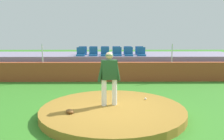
{
  "coord_description": "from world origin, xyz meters",
  "views": [
    {
      "loc": [
        -0.11,
        -7.23,
        2.57
      ],
      "look_at": [
        0.0,
        1.9,
        1.15
      ],
      "focal_mm": 38.17,
      "sensor_mm": 36.0,
      "label": 1
    }
  ],
  "objects_px": {
    "stadium_chair_3": "(117,53)",
    "stadium_chair_5": "(141,53)",
    "pitcher": "(109,74)",
    "fielding_glove": "(70,111)",
    "stadium_chair_2": "(105,53)",
    "stadium_chair_7": "(93,52)",
    "stadium_chair_0": "(81,53)",
    "stadium_chair_1": "(93,53)",
    "stadium_chair_4": "(129,53)",
    "stadium_chair_6": "(83,52)",
    "stadium_chair_9": "(116,52)",
    "stadium_chair_10": "(128,52)",
    "baseball": "(145,99)",
    "stadium_chair_11": "(139,52)",
    "stadium_chair_8": "(105,52)"
  },
  "relations": [
    {
      "from": "stadium_chair_7",
      "to": "stadium_chair_2",
      "type": "bearing_deg",
      "value": 128.94
    },
    {
      "from": "pitcher",
      "to": "stadium_chair_1",
      "type": "height_order",
      "value": "pitcher"
    },
    {
      "from": "stadium_chair_8",
      "to": "stadium_chair_3",
      "type": "bearing_deg",
      "value": 130.77
    },
    {
      "from": "stadium_chair_9",
      "to": "fielding_glove",
      "type": "bearing_deg",
      "value": 78.56
    },
    {
      "from": "stadium_chair_1",
      "to": "stadium_chair_8",
      "type": "relative_size",
      "value": 1.0
    },
    {
      "from": "stadium_chair_8",
      "to": "stadium_chair_2",
      "type": "bearing_deg",
      "value": 91.21
    },
    {
      "from": "pitcher",
      "to": "stadium_chair_0",
      "type": "bearing_deg",
      "value": 92.42
    },
    {
      "from": "stadium_chair_1",
      "to": "stadium_chair_7",
      "type": "xyz_separation_m",
      "value": [
        -0.05,
        0.85,
        0.0
      ]
    },
    {
      "from": "stadium_chair_8",
      "to": "stadium_chair_11",
      "type": "bearing_deg",
      "value": -179.45
    },
    {
      "from": "stadium_chair_7",
      "to": "stadium_chair_4",
      "type": "bearing_deg",
      "value": 157.45
    },
    {
      "from": "pitcher",
      "to": "stadium_chair_9",
      "type": "height_order",
      "value": "pitcher"
    },
    {
      "from": "pitcher",
      "to": "stadium_chair_6",
      "type": "height_order",
      "value": "pitcher"
    },
    {
      "from": "stadium_chair_11",
      "to": "stadium_chair_3",
      "type": "bearing_deg",
      "value": 32.45
    },
    {
      "from": "baseball",
      "to": "stadium_chair_8",
      "type": "height_order",
      "value": "stadium_chair_8"
    },
    {
      "from": "stadium_chair_3",
      "to": "stadium_chair_4",
      "type": "distance_m",
      "value": 0.65
    },
    {
      "from": "stadium_chair_0",
      "to": "stadium_chair_2",
      "type": "relative_size",
      "value": 1.0
    },
    {
      "from": "pitcher",
      "to": "stadium_chair_4",
      "type": "height_order",
      "value": "pitcher"
    },
    {
      "from": "stadium_chair_9",
      "to": "stadium_chair_11",
      "type": "bearing_deg",
      "value": -179.49
    },
    {
      "from": "stadium_chair_7",
      "to": "stadium_chair_10",
      "type": "xyz_separation_m",
      "value": [
        2.11,
        0.0,
        0.0
      ]
    },
    {
      "from": "stadium_chair_6",
      "to": "stadium_chair_9",
      "type": "relative_size",
      "value": 1.0
    },
    {
      "from": "fielding_glove",
      "to": "stadium_chair_8",
      "type": "relative_size",
      "value": 0.6
    },
    {
      "from": "stadium_chair_1",
      "to": "pitcher",
      "type": "bearing_deg",
      "value": 98.31
    },
    {
      "from": "stadium_chair_1",
      "to": "fielding_glove",
      "type": "bearing_deg",
      "value": 88.04
    },
    {
      "from": "pitcher",
      "to": "stadium_chair_3",
      "type": "height_order",
      "value": "pitcher"
    },
    {
      "from": "pitcher",
      "to": "stadium_chair_8",
      "type": "xyz_separation_m",
      "value": [
        -0.26,
        7.13,
        0.15
      ]
    },
    {
      "from": "stadium_chair_1",
      "to": "stadium_chair_10",
      "type": "xyz_separation_m",
      "value": [
        2.06,
        0.85,
        0.0
      ]
    },
    {
      "from": "stadium_chair_5",
      "to": "stadium_chair_6",
      "type": "relative_size",
      "value": 1.0
    },
    {
      "from": "stadium_chair_5",
      "to": "stadium_chair_11",
      "type": "height_order",
      "value": "same"
    },
    {
      "from": "stadium_chair_5",
      "to": "stadium_chair_10",
      "type": "bearing_deg",
      "value": -49.8
    },
    {
      "from": "stadium_chair_0",
      "to": "stadium_chair_11",
      "type": "distance_m",
      "value": 3.62
    },
    {
      "from": "pitcher",
      "to": "baseball",
      "type": "xyz_separation_m",
      "value": [
        1.27,
        0.62,
        -0.98
      ]
    },
    {
      "from": "stadium_chair_0",
      "to": "stadium_chair_8",
      "type": "height_order",
      "value": "same"
    },
    {
      "from": "stadium_chair_1",
      "to": "stadium_chair_10",
      "type": "height_order",
      "value": "same"
    },
    {
      "from": "stadium_chair_0",
      "to": "stadium_chair_6",
      "type": "bearing_deg",
      "value": -91.46
    },
    {
      "from": "stadium_chair_2",
      "to": "stadium_chair_7",
      "type": "distance_m",
      "value": 1.16
    },
    {
      "from": "stadium_chair_0",
      "to": "stadium_chair_6",
      "type": "xyz_separation_m",
      "value": [
        0.02,
        0.9,
        0.0
      ]
    },
    {
      "from": "fielding_glove",
      "to": "stadium_chair_9",
      "type": "xyz_separation_m",
      "value": [
        1.6,
        7.92,
        1.11
      ]
    },
    {
      "from": "fielding_glove",
      "to": "stadium_chair_4",
      "type": "xyz_separation_m",
      "value": [
        2.29,
        7.03,
        1.11
      ]
    },
    {
      "from": "stadium_chair_8",
      "to": "stadium_chair_10",
      "type": "height_order",
      "value": "same"
    },
    {
      "from": "stadium_chair_7",
      "to": "pitcher",
      "type": "bearing_deg",
      "value": 97.73
    },
    {
      "from": "stadium_chair_3",
      "to": "stadium_chair_8",
      "type": "relative_size",
      "value": 1.0
    },
    {
      "from": "stadium_chair_3",
      "to": "stadium_chair_5",
      "type": "distance_m",
      "value": 1.38
    },
    {
      "from": "stadium_chair_5",
      "to": "stadium_chair_9",
      "type": "bearing_deg",
      "value": -31.6
    },
    {
      "from": "pitcher",
      "to": "baseball",
      "type": "distance_m",
      "value": 1.72
    },
    {
      "from": "pitcher",
      "to": "fielding_glove",
      "type": "xyz_separation_m",
      "value": [
        -1.16,
        -0.78,
        -0.97
      ]
    },
    {
      "from": "stadium_chair_6",
      "to": "stadium_chair_7",
      "type": "relative_size",
      "value": 1.0
    },
    {
      "from": "baseball",
      "to": "stadium_chair_10",
      "type": "relative_size",
      "value": 0.15
    },
    {
      "from": "stadium_chair_0",
      "to": "stadium_chair_1",
      "type": "height_order",
      "value": "same"
    },
    {
      "from": "baseball",
      "to": "stadium_chair_6",
      "type": "height_order",
      "value": "stadium_chair_6"
    },
    {
      "from": "stadium_chair_4",
      "to": "fielding_glove",
      "type": "bearing_deg",
      "value": 71.96
    }
  ]
}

